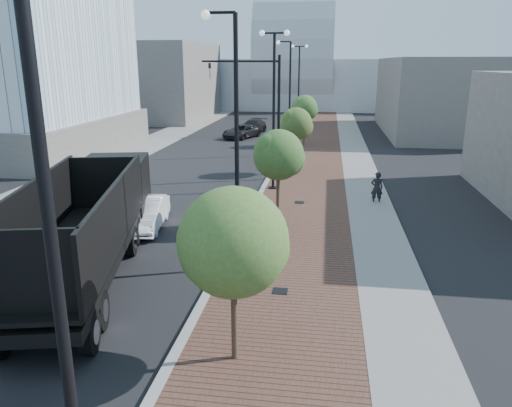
# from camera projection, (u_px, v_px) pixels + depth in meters

# --- Properties ---
(sidewalk) EXTENTS (7.00, 140.00, 0.12)m
(sidewalk) POSITION_uv_depth(u_px,v_px,m) (324.00, 144.00, 46.81)
(sidewalk) COLOR #4C2D23
(sidewalk) RESTS_ON ground
(concrete_strip) EXTENTS (2.40, 140.00, 0.13)m
(concrete_strip) POSITION_uv_depth(u_px,v_px,m) (353.00, 144.00, 46.44)
(concrete_strip) COLOR slate
(concrete_strip) RESTS_ON ground
(curb) EXTENTS (0.30, 140.00, 0.14)m
(curb) POSITION_uv_depth(u_px,v_px,m) (287.00, 143.00, 47.29)
(curb) COLOR gray
(curb) RESTS_ON ground
(west_sidewalk) EXTENTS (4.00, 140.00, 0.12)m
(west_sidewalk) POSITION_uv_depth(u_px,v_px,m) (158.00, 140.00, 49.09)
(west_sidewalk) COLOR slate
(west_sidewalk) RESTS_ON ground
(dump_truck) EXTENTS (5.86, 14.11, 3.80)m
(dump_truck) POSITION_uv_depth(u_px,v_px,m) (102.00, 215.00, 19.86)
(dump_truck) COLOR black
(dump_truck) RESTS_ON ground
(white_sedan) EXTENTS (2.12, 4.54, 1.44)m
(white_sedan) POSITION_uv_depth(u_px,v_px,m) (146.00, 213.00, 23.00)
(white_sedan) COLOR white
(white_sedan) RESTS_ON ground
(dark_car_mid) EXTENTS (3.88, 5.35, 1.35)m
(dark_car_mid) POSITION_uv_depth(u_px,v_px,m) (241.00, 132.00, 50.57)
(dark_car_mid) COLOR black
(dark_car_mid) RESTS_ON ground
(dark_car_far) EXTENTS (2.88, 5.35, 1.47)m
(dark_car_far) POSITION_uv_depth(u_px,v_px,m) (253.00, 127.00, 53.94)
(dark_car_far) COLOR black
(dark_car_far) RESTS_ON ground
(pedestrian) EXTENTS (0.68, 0.46, 1.81)m
(pedestrian) POSITION_uv_depth(u_px,v_px,m) (377.00, 188.00, 26.90)
(pedestrian) COLOR black
(pedestrian) RESTS_ON ground
(streetlight_0) EXTENTS (1.72, 0.56, 9.28)m
(streetlight_0) POSITION_uv_depth(u_px,v_px,m) (58.00, 295.00, 5.95)
(streetlight_0) COLOR black
(streetlight_0) RESTS_ON ground
(streetlight_1) EXTENTS (1.44, 0.56, 9.21)m
(streetlight_1) POSITION_uv_depth(u_px,v_px,m) (234.00, 155.00, 17.51)
(streetlight_1) COLOR black
(streetlight_1) RESTS_ON ground
(streetlight_2) EXTENTS (1.72, 0.56, 9.28)m
(streetlight_2) POSITION_uv_depth(u_px,v_px,m) (274.00, 110.00, 28.77)
(streetlight_2) COLOR black
(streetlight_2) RESTS_ON ground
(streetlight_3) EXTENTS (1.44, 0.56, 9.21)m
(streetlight_3) POSITION_uv_depth(u_px,v_px,m) (288.00, 103.00, 40.33)
(streetlight_3) COLOR black
(streetlight_3) RESTS_ON ground
(streetlight_4) EXTENTS (1.72, 0.56, 9.28)m
(streetlight_4) POSITION_uv_depth(u_px,v_px,m) (299.00, 89.00, 51.60)
(streetlight_4) COLOR black
(streetlight_4) RESTS_ON ground
(traffic_mast) EXTENTS (5.09, 0.20, 8.00)m
(traffic_mast) POSITION_uv_depth(u_px,v_px,m) (265.00, 103.00, 31.71)
(traffic_mast) COLOR black
(traffic_mast) RESTS_ON ground
(tree_0) EXTENTS (2.75, 2.75, 4.70)m
(tree_0) POSITION_uv_depth(u_px,v_px,m) (235.00, 242.00, 11.95)
(tree_0) COLOR #382619
(tree_0) RESTS_ON ground
(tree_1) EXTENTS (2.38, 2.33, 4.64)m
(tree_1) POSITION_uv_depth(u_px,v_px,m) (280.00, 155.00, 22.37)
(tree_1) COLOR #382619
(tree_1) RESTS_ON ground
(tree_2) EXTENTS (2.32, 2.26, 4.58)m
(tree_2) POSITION_uv_depth(u_px,v_px,m) (297.00, 124.00, 33.79)
(tree_2) COLOR #382619
(tree_2) RESTS_ON ground
(tree_3) EXTENTS (2.42, 2.37, 4.68)m
(tree_3) POSITION_uv_depth(u_px,v_px,m) (305.00, 108.00, 45.19)
(tree_3) COLOR #382619
(tree_3) RESTS_ON ground
(tower_podium) EXTENTS (19.00, 19.00, 3.00)m
(tower_podium) POSITION_uv_depth(u_px,v_px,m) (4.00, 135.00, 42.60)
(tower_podium) COLOR #605A56
(tower_podium) RESTS_ON ground
(convention_center) EXTENTS (50.00, 30.00, 50.00)m
(convention_center) POSITION_uv_depth(u_px,v_px,m) (298.00, 71.00, 88.72)
(convention_center) COLOR #A4A9AE
(convention_center) RESTS_ON ground
(commercial_block_nw) EXTENTS (14.00, 20.00, 10.00)m
(commercial_block_nw) POSITION_uv_depth(u_px,v_px,m) (155.00, 81.00, 67.71)
(commercial_block_nw) COLOR #67615D
(commercial_block_nw) RESTS_ON ground
(commercial_block_ne) EXTENTS (12.00, 22.00, 8.00)m
(commercial_block_ne) POSITION_uv_depth(u_px,v_px,m) (442.00, 96.00, 53.50)
(commercial_block_ne) COLOR #68625E
(commercial_block_ne) RESTS_ON ground
(utility_cover_1) EXTENTS (0.50, 0.50, 0.02)m
(utility_cover_1) POSITION_uv_depth(u_px,v_px,m) (280.00, 291.00, 16.51)
(utility_cover_1) COLOR black
(utility_cover_1) RESTS_ON sidewalk
(utility_cover_2) EXTENTS (0.50, 0.50, 0.02)m
(utility_cover_2) POSITION_uv_depth(u_px,v_px,m) (299.00, 202.00, 26.97)
(utility_cover_2) COLOR black
(utility_cover_2) RESTS_ON sidewalk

